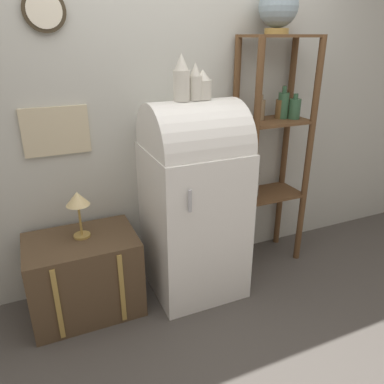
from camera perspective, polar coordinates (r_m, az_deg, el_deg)
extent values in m
plane|color=#4C4742|center=(2.87, 2.14, -16.18)|extent=(12.00, 12.00, 0.00)
cube|color=#B7B7AD|center=(2.79, -2.71, 13.46)|extent=(7.00, 0.05, 2.70)
cylinder|color=#382D1E|center=(2.54, -21.62, 24.35)|extent=(0.24, 0.03, 0.24)
cylinder|color=beige|center=(2.53, -21.60, 24.37)|extent=(0.20, 0.01, 0.20)
cube|color=#C6B793|center=(2.60, -20.01, 8.70)|extent=(0.42, 0.02, 0.31)
cube|color=white|center=(2.74, 0.22, -4.41)|extent=(0.64, 0.64, 1.10)
cylinder|color=white|center=(2.53, 0.24, 7.05)|extent=(0.62, 0.61, 0.61)
cylinder|color=#B7B7BC|center=(2.25, -0.33, -1.39)|extent=(0.02, 0.02, 0.14)
cube|color=brown|center=(2.73, -16.05, -12.05)|extent=(0.72, 0.49, 0.56)
cube|color=#AD8942|center=(2.52, -19.76, -15.90)|extent=(0.03, 0.01, 0.51)
cube|color=#AD8942|center=(2.55, -10.62, -14.28)|extent=(0.03, 0.01, 0.51)
cylinder|color=brown|center=(2.79, 9.37, 3.72)|extent=(0.05, 0.05, 1.81)
cylinder|color=brown|center=(3.09, 17.30, 4.82)|extent=(0.05, 0.05, 1.81)
cylinder|color=brown|center=(3.03, 6.34, 5.43)|extent=(0.05, 0.05, 1.81)
cylinder|color=brown|center=(3.31, 13.98, 6.34)|extent=(0.05, 0.05, 1.81)
cube|color=brown|center=(3.15, 11.42, -0.25)|extent=(0.53, 0.33, 0.02)
cube|color=brown|center=(2.97, 12.32, 10.50)|extent=(0.53, 0.33, 0.02)
cube|color=brown|center=(2.91, 13.37, 22.14)|extent=(0.53, 0.33, 0.02)
cylinder|color=#335B3D|center=(3.04, 15.35, 12.12)|extent=(0.09, 0.09, 0.15)
cylinder|color=#335B3D|center=(3.02, 15.54, 13.89)|extent=(0.04, 0.04, 0.04)
cylinder|color=#9E998E|center=(3.04, 9.52, 1.16)|extent=(0.07, 0.07, 0.19)
cylinder|color=#9E998E|center=(3.00, 9.67, 3.30)|extent=(0.03, 0.03, 0.05)
cylinder|color=#335B3D|center=(3.02, 13.71, 12.66)|extent=(0.08, 0.08, 0.20)
cylinder|color=#335B3D|center=(3.01, 13.93, 14.95)|extent=(0.03, 0.03, 0.05)
cylinder|color=#7F6647|center=(2.94, 10.43, 12.20)|extent=(0.06, 0.06, 0.15)
cylinder|color=#7F6647|center=(2.92, 10.56, 14.01)|extent=(0.03, 0.03, 0.04)
cylinder|color=brown|center=(3.03, 13.35, 12.21)|extent=(0.08, 0.08, 0.14)
cylinder|color=brown|center=(3.02, 13.51, 13.88)|extent=(0.03, 0.03, 0.04)
cylinder|color=#AD8942|center=(2.93, 12.76, 22.78)|extent=(0.17, 0.17, 0.04)
sphere|color=#7F939E|center=(2.93, 13.05, 25.85)|extent=(0.27, 0.27, 0.27)
cylinder|color=beige|center=(2.42, -1.59, 15.89)|extent=(0.10, 0.10, 0.19)
cone|color=beige|center=(2.41, -1.62, 19.26)|extent=(0.09, 0.09, 0.10)
cylinder|color=beige|center=(2.45, 0.52, 15.56)|extent=(0.08, 0.08, 0.15)
cone|color=beige|center=(2.44, 0.53, 18.25)|extent=(0.07, 0.07, 0.08)
cylinder|color=beige|center=(2.50, 1.62, 15.33)|extent=(0.12, 0.12, 0.12)
cone|color=beige|center=(2.49, 1.65, 17.44)|extent=(0.10, 0.10, 0.06)
cylinder|color=#AD8942|center=(2.61, -16.40, -6.36)|extent=(0.11, 0.11, 0.02)
cylinder|color=#AD8942|center=(2.56, -16.69, -4.09)|extent=(0.02, 0.02, 0.22)
cone|color=#DBC184|center=(2.49, -17.08, -0.95)|extent=(0.15, 0.15, 0.09)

